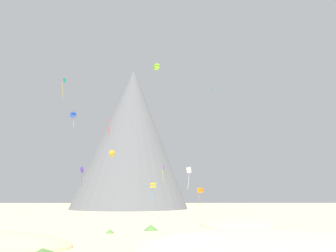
{
  "coord_description": "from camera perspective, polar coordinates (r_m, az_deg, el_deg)",
  "views": [
    {
      "loc": [
        -1.89,
        -26.35,
        4.65
      ],
      "look_at": [
        0.17,
        49.89,
        23.65
      ],
      "focal_mm": 30.45,
      "sensor_mm": 36.0,
      "label": 1
    }
  ],
  "objects": [
    {
      "name": "bush_near_right",
      "position": [
        28.96,
        17.57,
        -21.96
      ],
      "size": [
        3.44,
        3.44,
        0.66
      ],
      "primitive_type": "cone",
      "rotation": [
        0.0,
        0.0,
        0.84
      ],
      "color": "#568442",
      "rests_on": "ground_plane"
    },
    {
      "name": "bush_mid_center",
      "position": [
        40.63,
        -11.55,
        -19.93
      ],
      "size": [
        1.41,
        1.41,
        0.51
      ],
      "primitive_type": "cone",
      "rotation": [
        0.0,
        0.0,
        6.15
      ],
      "color": "#568442",
      "rests_on": "ground_plane"
    },
    {
      "name": "bush_near_left",
      "position": [
        35.62,
        -24.22,
        -19.88
      ],
      "size": [
        3.39,
        3.39,
        0.56
      ],
      "primitive_type": "cone",
      "rotation": [
        0.0,
        0.0,
        0.98
      ],
      "color": "#568442",
      "rests_on": "ground_plane"
    },
    {
      "name": "rock_massif",
      "position": [
        121.11,
        -7.16,
        -4.53
      ],
      "size": [
        63.73,
        63.73,
        60.38
      ],
      "color": "slate",
      "rests_on": "ground_plane"
    },
    {
      "name": "kite_indigo_low",
      "position": [
        88.21,
        -16.94,
        -8.46
      ],
      "size": [
        1.75,
        1.79,
        5.73
      ],
      "rotation": [
        0.0,
        0.0,
        5.47
      ],
      "color": "#5138B2"
    },
    {
      "name": "kite_cyan_high",
      "position": [
        84.53,
        8.9,
        7.39
      ],
      "size": [
        0.26,
        1.22,
        1.22
      ],
      "rotation": [
        0.0,
        0.0,
        1.54
      ],
      "color": "#33BCDB"
    },
    {
      "name": "dune_foreground_right",
      "position": [
        53.49,
        14.1,
        -18.58
      ],
      "size": [
        19.59,
        22.76,
        2.56
      ],
      "primitive_type": "ellipsoid",
      "rotation": [
        0.0,
        0.0,
        1.18
      ],
      "color": "#CCBA8E",
      "rests_on": "ground_plane"
    },
    {
      "name": "ground_plane",
      "position": [
        26.82,
        2.75,
        -23.95
      ],
      "size": [
        400.0,
        400.0,
        0.0
      ],
      "primitive_type": "plane",
      "color": "#CCBA8E"
    },
    {
      "name": "kite_red_mid",
      "position": [
        61.39,
        -11.93,
        0.44
      ],
      "size": [
        0.64,
        1.04,
        3.44
      ],
      "rotation": [
        0.0,
        0.0,
        4.23
      ],
      "color": "red"
    },
    {
      "name": "kite_blue_mid",
      "position": [
        75.1,
        -18.46,
        2.13
      ],
      "size": [
        1.55,
        1.54,
        4.19
      ],
      "rotation": [
        0.0,
        0.0,
        0.94
      ],
      "color": "blue"
    },
    {
      "name": "kite_white_low",
      "position": [
        66.44,
        4.18,
        -9.26
      ],
      "size": [
        1.2,
        0.51,
        5.05
      ],
      "rotation": [
        0.0,
        0.0,
        2.11
      ],
      "color": "white"
    },
    {
      "name": "kite_teal_high",
      "position": [
        74.69,
        -20.11,
        7.98
      ],
      "size": [
        0.93,
        0.72,
        5.05
      ],
      "rotation": [
        0.0,
        0.0,
        5.11
      ],
      "color": "teal"
    },
    {
      "name": "kite_violet_low",
      "position": [
        71.54,
        -0.92,
        -8.89
      ],
      "size": [
        0.62,
        0.6,
        4.23
      ],
      "rotation": [
        0.0,
        0.0,
        1.26
      ],
      "color": "purple"
    },
    {
      "name": "kite_lime_high",
      "position": [
        60.06,
        -2.34,
        11.76
      ],
      "size": [
        1.26,
        1.24,
        1.07
      ],
      "rotation": [
        0.0,
        0.0,
        5.03
      ],
      "color": "#8CD133"
    },
    {
      "name": "bush_scatter_east",
      "position": [
        43.07,
        -3.46,
        -19.59
      ],
      "size": [
        2.23,
        2.23,
        0.84
      ],
      "primitive_type": "cone",
      "rotation": [
        0.0,
        0.0,
        4.66
      ],
      "color": "#568442",
      "rests_on": "ground_plane"
    },
    {
      "name": "kite_gold_mid",
      "position": [
        71.58,
        -11.07,
        -5.4
      ],
      "size": [
        1.66,
        1.6,
        1.74
      ],
      "rotation": [
        0.0,
        0.0,
        0.75
      ],
      "color": "gold"
    },
    {
      "name": "bush_ridge_crest",
      "position": [
        28.47,
        -23.93,
        -21.81
      ],
      "size": [
        2.25,
        2.25,
        0.45
      ],
      "primitive_type": "cone",
      "rotation": [
        0.0,
        0.0,
        4.65
      ],
      "color": "#477238",
      "rests_on": "ground_plane"
    },
    {
      "name": "kite_orange_low",
      "position": [
        71.8,
        6.49,
        -12.68
      ],
      "size": [
        1.6,
        1.61,
        4.15
      ],
      "rotation": [
        0.0,
        0.0,
        2.53
      ],
      "color": "orange"
    },
    {
      "name": "kite_yellow_low",
      "position": [
        78.57,
        -3.02,
        -11.79
      ],
      "size": [
        1.54,
        1.54,
        4.72
      ],
      "rotation": [
        0.0,
        0.0,
        3.95
      ],
      "color": "yellow"
    },
    {
      "name": "dune_foreground_left",
      "position": [
        29.72,
        20.33,
        -22.18
      ],
      "size": [
        26.91,
        21.16,
        3.09
      ],
      "primitive_type": "ellipsoid",
      "rotation": [
        0.0,
        0.0,
        0.05
      ],
      "color": "beige",
      "rests_on": "ground_plane"
    }
  ]
}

